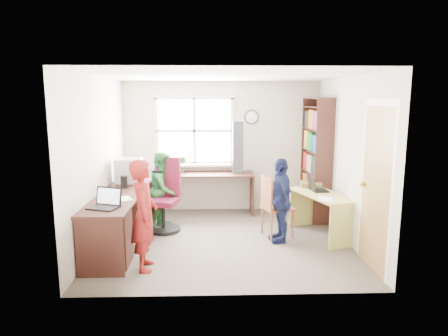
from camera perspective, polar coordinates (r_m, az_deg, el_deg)
name	(u,v)px	position (r m, az deg, el deg)	size (l,w,h in m)	color
room	(225,159)	(5.85, 0.16, 1.36)	(3.64, 3.44, 2.44)	#473F38
l_desk	(132,217)	(5.75, -13.05, -6.83)	(2.38, 2.95, 0.75)	#3B1C17
right_desk	(323,206)	(6.27, 13.90, -5.23)	(0.86, 1.26, 0.66)	tan
bookshelf	(316,161)	(7.20, 13.00, 0.97)	(0.30, 1.02, 2.10)	#3B1C17
swivel_chair	(165,199)	(6.46, -8.41, -4.44)	(0.67, 0.67, 1.16)	black
wooden_chair	(273,204)	(6.11, 7.05, -5.14)	(0.50, 0.50, 0.94)	#995033
crt_monitor	(129,171)	(6.53, -13.42, -0.38)	(0.42, 0.37, 0.40)	#B8B9BD
laptop_left	(106,203)	(5.19, -16.54, -4.79)	(0.43, 0.39, 0.24)	black
laptop_right	(316,187)	(6.41, 12.99, -2.71)	(0.29, 0.34, 0.22)	black
speaker_a	(124,182)	(6.21, -14.08, -1.94)	(0.10, 0.10, 0.19)	black
speaker_b	(133,174)	(6.84, -12.93, -0.84)	(0.10, 0.10, 0.18)	black
cd_tower	(238,147)	(7.20, 1.95, 2.96)	(0.20, 0.18, 0.94)	black
game_box	(311,184)	(6.72, 12.31, -2.28)	(0.37, 0.37, 0.07)	red
paper_a	(123,199)	(5.57, -14.19, -4.27)	(0.30, 0.34, 0.00)	white
paper_b	(325,199)	(5.92, 14.30, -4.30)	(0.27, 0.34, 0.00)	white
potted_plant	(182,165)	(7.26, -6.09, 0.47)	(0.17, 0.14, 0.31)	#2B6D2F
person_red	(144,215)	(4.99, -11.35, -6.60)	(0.50, 0.33, 1.37)	maroon
person_green	(164,190)	(6.60, -8.61, -3.06)	(0.60, 0.47, 1.24)	#2B6B31
person_navy	(280,200)	(5.90, 8.04, -4.56)	(0.73, 0.30, 1.24)	#151D43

